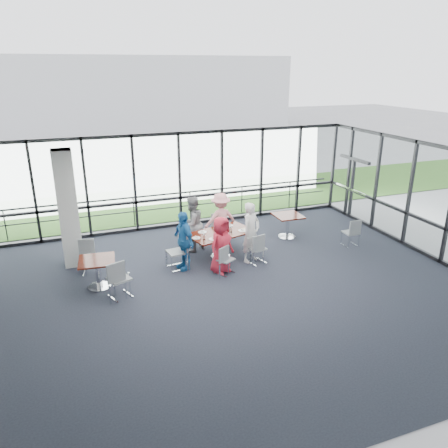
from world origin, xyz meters
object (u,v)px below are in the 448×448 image
object	(u,v)px
diner_far_left	(192,224)
chair_main_fr	(218,230)
chair_spare_la	(119,279)
chair_spare_r	(351,233)
main_table	(220,237)
chair_main_nr	(257,248)
chair_main_fl	(187,237)
side_table_right	(288,219)
chair_main_end	(177,252)
side_table_left	(97,264)
structural_column	(68,209)
chair_spare_lb	(90,258)
diner_near_right	(251,233)
chair_main_nl	(225,259)
diner_end	(184,241)
diner_far_right	(221,219)
diner_near_left	(221,245)

from	to	relation	value
diner_far_left	chair_main_fr	distance (m)	1.00
chair_spare_la	chair_spare_r	xyz separation A→B (m)	(7.03, 0.75, -0.06)
main_table	chair_main_nr	world-z (taller)	chair_main_nr
chair_main_fl	chair_spare_la	distance (m)	3.13
side_table_right	chair_main_end	size ratio (longest dim) A/B	0.90
main_table	side_table_left	xyz separation A→B (m)	(-3.46, -0.70, 0.01)
structural_column	chair_main_fr	bearing A→B (deg)	0.37
diner_far_left	chair_spare_lb	world-z (taller)	diner_far_left
chair_main_fl	chair_main_end	world-z (taller)	chair_main_end
chair_main_fr	chair_spare_la	bearing A→B (deg)	21.43
diner_far_left	chair_main_nr	distance (m)	2.08
chair_spare_la	diner_near_right	bearing A→B (deg)	-8.00
chair_main_nl	chair_spare_lb	world-z (taller)	chair_spare_lb
main_table	diner_end	bearing A→B (deg)	-177.63
diner_far_left	chair_main_fl	distance (m)	0.44
chair_spare_la	chair_spare_lb	bearing A→B (deg)	89.37
chair_spare_r	diner_far_left	bearing A→B (deg)	164.21
main_table	diner_far_right	distance (m)	0.94
main_table	chair_main_nr	size ratio (longest dim) A/B	2.39
diner_far_left	chair_main_fl	world-z (taller)	diner_far_left
diner_far_left	chair_main_fr	world-z (taller)	diner_far_left
chair_main_nr	chair_main_fr	xyz separation A→B (m)	(-0.54, 1.72, 0.02)
diner_end	chair_spare_la	world-z (taller)	diner_end
structural_column	diner_far_left	size ratio (longest dim) A/B	1.92
main_table	diner_far_left	xyz separation A→B (m)	(-0.62, 0.71, 0.21)
diner_near_right	diner_far_right	bearing A→B (deg)	77.38
side_table_right	chair_main_nr	xyz separation A→B (m)	(-1.72, -1.43, -0.20)
diner_far_left	chair_main_fr	bearing A→B (deg)	168.14
chair_spare_la	diner_end	bearing A→B (deg)	7.74
main_table	side_table_right	distance (m)	2.62
main_table	chair_main_nl	distance (m)	1.13
chair_main_nl	chair_main_end	distance (m)	1.35
diner_far_right	chair_spare_lb	world-z (taller)	diner_far_right
main_table	chair_main_end	bearing A→B (deg)	177.36
main_table	chair_main_fl	bearing A→B (deg)	118.54
main_table	chair_main_fr	size ratio (longest dim) A/B	2.28
chair_main_nl	chair_spare_la	size ratio (longest dim) A/B	0.85
chair_main_fl	chair_spare_lb	distance (m)	2.88
side_table_left	diner_end	distance (m)	2.31
diner_near_right	chair_main_nl	world-z (taller)	diner_near_right
main_table	side_table_left	bearing A→B (deg)	175.49
chair_spare_la	chair_spare_r	bearing A→B (deg)	-14.08
structural_column	chair_main_end	size ratio (longest dim) A/B	3.32
chair_main_end	diner_end	bearing A→B (deg)	63.78
structural_column	chair_main_nl	size ratio (longest dim) A/B	3.92
chair_main_fr	chair_main_end	size ratio (longest dim) A/B	0.93
diner_near_right	diner_far_right	xyz separation A→B (m)	(-0.38, 1.42, -0.03)
side_table_right	diner_near_left	world-z (taller)	diner_near_left
structural_column	diner_near_left	xyz separation A→B (m)	(3.65, -1.88, -0.83)
diner_far_left	chair_main_nl	bearing A→B (deg)	73.54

